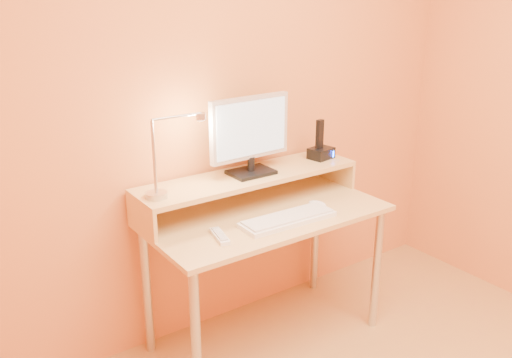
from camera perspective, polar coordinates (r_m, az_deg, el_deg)
wall_back at (r=2.78m, az=-2.74°, el=8.66°), size 3.00×0.04×2.50m
desk_leg_fl at (r=2.42m, az=-6.32°, el=-16.56°), size 0.04×0.04×0.69m
desk_leg_fr at (r=3.01m, az=12.54°, el=-9.22°), size 0.04×0.04×0.69m
desk_leg_bl at (r=2.80m, az=-11.38°, el=-11.43°), size 0.04×0.04×0.69m
desk_leg_br at (r=3.33m, az=6.23°, el=-6.00°), size 0.04×0.04×0.69m
desk_lower at (r=2.69m, az=1.11°, el=-3.83°), size 1.20×0.60×0.02m
shelf_riser_left at (r=2.51m, az=-11.95°, el=-3.99°), size 0.02×0.30×0.14m
shelf_riser_right at (r=3.12m, az=8.29°, el=0.88°), size 0.02×0.30×0.14m
desk_shelf at (r=2.74m, az=-0.71°, el=0.25°), size 1.20×0.30×0.02m
monitor_foot at (r=2.74m, az=-0.52°, el=0.72°), size 0.22×0.16×0.02m
monitor_neck at (r=2.73m, az=-0.52°, el=1.60°), size 0.04×0.04×0.07m
monitor_panel at (r=2.69m, az=-0.65°, el=5.41°), size 0.46×0.06×0.31m
monitor_back at (r=2.71m, az=-0.94°, el=5.51°), size 0.41×0.03×0.26m
monitor_screen at (r=2.67m, az=-0.43°, el=5.34°), size 0.41×0.02×0.27m
lamp_base at (r=2.47m, az=-10.41°, el=-1.65°), size 0.10×0.10×0.02m
lamp_post at (r=2.41m, az=-10.66°, el=2.29°), size 0.01×0.01×0.33m
lamp_arm at (r=2.42m, az=-8.31°, el=6.52°), size 0.24×0.01×0.01m
lamp_head at (r=2.48m, az=-5.81°, el=6.56°), size 0.04×0.04×0.03m
lamp_bulb at (r=2.48m, az=-5.80°, el=6.20°), size 0.03×0.03×0.00m
phone_dock at (r=3.01m, az=6.84°, el=2.71°), size 0.15×0.12×0.06m
phone_handset at (r=2.98m, az=6.71°, el=4.70°), size 0.04×0.03×0.16m
phone_led at (r=3.01m, az=8.13°, el=2.62°), size 0.01×0.00×0.04m
keyboard at (r=2.58m, az=3.38°, el=-4.27°), size 0.48×0.16×0.02m
mouse at (r=2.76m, az=6.45°, el=-2.63°), size 0.09×0.11×0.03m
remote_control at (r=2.42m, az=-3.84°, el=-6.01°), size 0.08×0.17×0.02m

